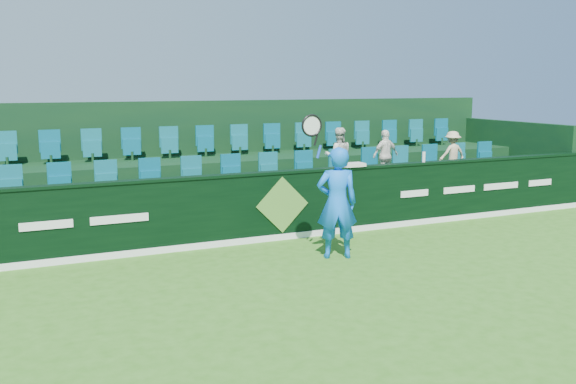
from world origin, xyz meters
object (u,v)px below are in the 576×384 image
tennis_player (337,202)px  spectator_middle (385,155)px  spectator_left (338,156)px  spectator_right (452,154)px  drinks_bottle (424,157)px  towel (353,165)px

tennis_player → spectator_middle: (2.81, 2.77, 0.40)m
spectator_left → spectator_middle: bearing=-159.3°
tennis_player → spectator_left: size_ratio=2.03×
tennis_player → spectator_left: tennis_player is taller
spectator_right → drinks_bottle: bearing=35.5°
spectator_left → drinks_bottle: spectator_left is taller
tennis_player → towel: tennis_player is taller
spectator_left → spectator_right: size_ratio=1.16×
spectator_middle → towel: (-1.52, -1.12, -0.00)m
spectator_left → spectator_middle: 1.23m
spectator_middle → spectator_right: spectator_middle is taller
spectator_left → spectator_middle: spectator_left is taller
spectator_left → drinks_bottle: (1.47, -1.12, 0.03)m
tennis_player → spectator_middle: size_ratio=2.18×
spectator_middle → towel: spectator_middle is taller
tennis_player → spectator_middle: tennis_player is taller
spectator_right → drinks_bottle: spectator_right is taller
spectator_right → towel: (-3.43, -1.12, 0.04)m
spectator_middle → towel: size_ratio=2.57×
spectator_right → towel: size_ratio=2.37×
spectator_middle → spectator_right: 1.91m
spectator_middle → spectator_right: (1.91, 0.00, -0.05)m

